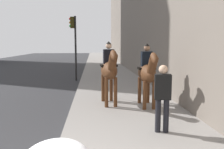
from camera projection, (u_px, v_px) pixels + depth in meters
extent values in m
ellipsoid|color=#4C2B16|center=(109.00, 70.00, 8.70)|extent=(1.55, 0.70, 0.66)
cylinder|color=#4C2B16|center=(115.00, 92.00, 8.38)|extent=(0.13, 0.13, 1.05)
cylinder|color=#4C2B16|center=(106.00, 92.00, 8.32)|extent=(0.13, 0.13, 1.05)
cylinder|color=#4C2B16|center=(111.00, 88.00, 9.26)|extent=(0.13, 0.13, 1.05)
cylinder|color=#4C2B16|center=(103.00, 88.00, 9.20)|extent=(0.13, 0.13, 1.05)
cylinder|color=#4C2B16|center=(113.00, 63.00, 7.90)|extent=(0.66, 0.34, 0.68)
ellipsoid|color=#4C2B16|center=(114.00, 55.00, 7.66)|extent=(0.64, 0.28, 0.49)
cylinder|color=black|center=(106.00, 71.00, 9.41)|extent=(0.29, 0.13, 0.55)
cube|color=black|center=(109.00, 65.00, 8.72)|extent=(0.49, 0.64, 0.08)
cube|color=black|center=(109.00, 57.00, 8.68)|extent=(0.31, 0.40, 0.55)
sphere|color=#D8AD8C|center=(109.00, 46.00, 8.63)|extent=(0.22, 0.22, 0.22)
cone|color=black|center=(109.00, 43.00, 8.62)|extent=(0.22, 0.22, 0.10)
ellipsoid|color=#4C2B16|center=(147.00, 73.00, 8.40)|extent=(1.50, 0.56, 0.66)
cylinder|color=#4C2B16|center=(154.00, 95.00, 8.06)|extent=(0.13, 0.13, 0.98)
cylinder|color=#4C2B16|center=(145.00, 95.00, 8.03)|extent=(0.13, 0.13, 0.98)
cylinder|color=#4C2B16|center=(148.00, 90.00, 8.95)|extent=(0.13, 0.13, 0.98)
cylinder|color=#4C2B16|center=(140.00, 90.00, 8.92)|extent=(0.13, 0.13, 0.98)
cylinder|color=#4C2B16|center=(152.00, 66.00, 7.60)|extent=(0.63, 0.28, 0.68)
ellipsoid|color=#4C2B16|center=(154.00, 58.00, 7.36)|extent=(0.63, 0.22, 0.49)
cylinder|color=black|center=(143.00, 74.00, 9.12)|extent=(0.28, 0.10, 0.55)
cube|color=black|center=(147.00, 68.00, 8.43)|extent=(0.44, 0.60, 0.08)
cube|color=black|center=(147.00, 59.00, 8.39)|extent=(0.28, 0.38, 0.55)
sphere|color=#8C664C|center=(147.00, 48.00, 8.34)|extent=(0.22, 0.22, 0.22)
cone|color=black|center=(147.00, 45.00, 8.32)|extent=(0.20, 0.20, 0.10)
cylinder|color=black|center=(158.00, 115.00, 5.97)|extent=(0.14, 0.14, 0.85)
cylinder|color=black|center=(166.00, 116.00, 5.95)|extent=(0.14, 0.14, 0.85)
cube|color=black|center=(163.00, 87.00, 5.87)|extent=(0.33, 0.44, 0.62)
sphere|color=#D8AD8C|center=(163.00, 69.00, 5.81)|extent=(0.22, 0.22, 0.22)
cylinder|color=black|center=(76.00, 49.00, 15.11)|extent=(0.12, 0.12, 4.08)
cube|color=#2D280C|center=(72.00, 22.00, 14.88)|extent=(0.20, 0.24, 0.70)
sphere|color=red|center=(70.00, 19.00, 14.85)|extent=(0.14, 0.14, 0.14)
sphere|color=orange|center=(70.00, 22.00, 14.87)|extent=(0.14, 0.14, 0.14)
sphere|color=green|center=(70.00, 26.00, 14.90)|extent=(0.14, 0.14, 0.14)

